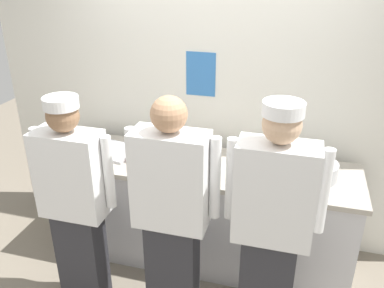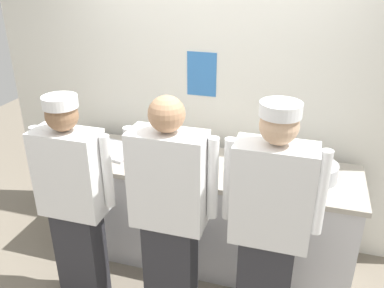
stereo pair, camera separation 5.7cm
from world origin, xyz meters
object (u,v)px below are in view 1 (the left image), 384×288
at_px(chef_center, 172,213).
at_px(plate_stack_rear, 202,154).
at_px(squeeze_bottle_secondary, 136,151).
at_px(squeeze_bottle_spare, 151,143).
at_px(ramekin_green_sauce, 234,159).
at_px(sheet_tray, 112,150).
at_px(deli_cup, 171,152).
at_px(mixing_bowl_steel, 315,170).
at_px(ramekin_yellow_sauce, 153,162).
at_px(plate_stack_front, 267,174).
at_px(chef_near_left, 75,201).
at_px(chefs_knife, 171,153).
at_px(chef_far_right, 272,224).
at_px(squeeze_bottle_primary, 176,156).
at_px(ramekin_red_sauce, 166,146).
at_px(ramekin_orange_sauce, 248,167).

xyz_separation_m(chef_center, plate_stack_rear, (-0.00, 0.84, 0.03)).
xyz_separation_m(squeeze_bottle_secondary, squeeze_bottle_spare, (0.06, 0.17, -0.00)).
height_order(plate_stack_rear, ramekin_green_sauce, plate_stack_rear).
relative_size(sheet_tray, deli_cup, 4.11).
height_order(mixing_bowl_steel, ramekin_yellow_sauce, mixing_bowl_steel).
bearing_deg(chef_center, plate_stack_front, 46.98).
bearing_deg(chef_near_left, chef_center, 0.61).
bearing_deg(chefs_knife, chef_far_right, -40.72).
bearing_deg(chef_far_right, chef_center, -177.76).
distance_m(plate_stack_front, ramekin_green_sauce, 0.37).
xyz_separation_m(squeeze_bottle_secondary, chefs_knife, (0.23, 0.21, -0.09)).
bearing_deg(squeeze_bottle_primary, mixing_bowl_steel, 4.97).
xyz_separation_m(chef_center, ramekin_red_sauce, (-0.35, 0.91, 0.03)).
bearing_deg(chefs_knife, plate_stack_front, -14.99).
bearing_deg(squeeze_bottle_primary, chef_near_left, -130.30).
height_order(chef_center, sheet_tray, chef_center).
bearing_deg(plate_stack_front, chef_center, -133.02).
xyz_separation_m(plate_stack_front, ramekin_yellow_sauce, (-0.91, -0.01, -0.02)).
xyz_separation_m(squeeze_bottle_primary, squeeze_bottle_secondary, (-0.33, -0.03, 0.01)).
xyz_separation_m(chef_near_left, ramekin_red_sauce, (0.37, 0.92, 0.06)).
bearing_deg(plate_stack_front, ramekin_green_sauce, 142.66).
bearing_deg(squeeze_bottle_secondary, chef_center, -50.56).
distance_m(mixing_bowl_steel, ramekin_red_sauce, 1.27).
relative_size(chef_center, ramekin_orange_sauce, 18.34).
bearing_deg(chefs_knife, plate_stack_rear, 4.11).
height_order(squeeze_bottle_primary, ramekin_orange_sauce, squeeze_bottle_primary).
distance_m(chef_far_right, mixing_bowl_steel, 0.75).
height_order(mixing_bowl_steel, ramekin_red_sauce, mixing_bowl_steel).
bearing_deg(squeeze_bottle_primary, squeeze_bottle_spare, 151.24).
xyz_separation_m(squeeze_bottle_spare, chefs_knife, (0.17, 0.04, -0.09)).
height_order(plate_stack_front, squeeze_bottle_primary, squeeze_bottle_primary).
bearing_deg(mixing_bowl_steel, chef_near_left, -155.57).
xyz_separation_m(plate_stack_front, sheet_tray, (-1.34, 0.13, -0.04)).
bearing_deg(plate_stack_front, sheet_tray, 174.46).
bearing_deg(mixing_bowl_steel, deli_cup, 178.59).
bearing_deg(chef_far_right, squeeze_bottle_secondary, 153.14).
bearing_deg(squeeze_bottle_spare, deli_cup, -7.68).
distance_m(plate_stack_rear, mixing_bowl_steel, 0.92).
distance_m(chef_center, plate_stack_rear, 0.84).
relative_size(plate_stack_rear, ramekin_yellow_sauce, 2.68).
distance_m(mixing_bowl_steel, squeeze_bottle_primary, 1.08).
distance_m(squeeze_bottle_secondary, squeeze_bottle_spare, 0.18).
height_order(chef_near_left, chef_far_right, chef_far_right).
distance_m(squeeze_bottle_spare, ramekin_red_sauce, 0.17).
xyz_separation_m(chef_center, deli_cup, (-0.25, 0.76, 0.06)).
distance_m(chef_near_left, squeeze_bottle_secondary, 0.67).
xyz_separation_m(chef_center, ramekin_orange_sauce, (0.40, 0.71, 0.03)).
relative_size(squeeze_bottle_spare, ramekin_orange_sauce, 2.14).
bearing_deg(plate_stack_rear, ramekin_yellow_sauce, -144.12).
xyz_separation_m(chef_center, sheet_tray, (-0.78, 0.73, 0.02)).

